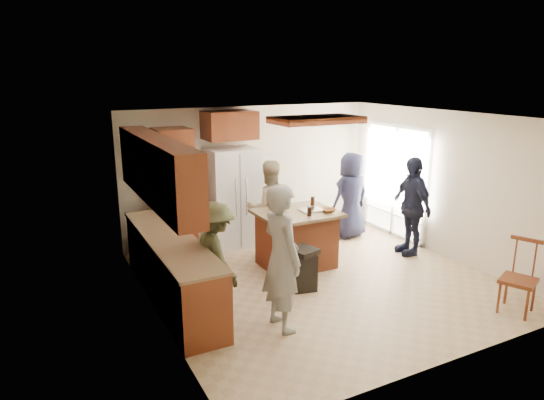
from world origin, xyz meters
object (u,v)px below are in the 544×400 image
person_side_right (411,206)px  kitchen_island (296,238)px  person_behind_right (351,195)px  trash_bin (303,269)px  spindle_chair (519,280)px  person_front_left (281,258)px  refrigerator (233,197)px  person_counter (216,256)px  person_behind_left (269,208)px

person_side_right → kitchen_island: bearing=-91.1°
person_side_right → person_behind_right: bearing=-151.6°
trash_bin → spindle_chair: 2.90m
spindle_chair → trash_bin: bearing=138.8°
person_front_left → refrigerator: person_front_left is taller
person_counter → person_side_right: bearing=-90.4°
person_side_right → person_counter: bearing=-74.4°
kitchen_island → refrigerator: bearing=109.5°
person_behind_right → refrigerator: size_ratio=0.92×
person_behind_right → person_front_left: bearing=34.2°
person_behind_left → refrigerator: 0.83m
spindle_chair → person_front_left: bearing=160.2°
refrigerator → trash_bin: 2.34m
person_behind_left → kitchen_island: (0.15, -0.71, -0.36)m
person_behind_left → person_behind_right: (1.81, 0.10, -0.01)m
person_front_left → spindle_chair: (2.99, -1.08, -0.47)m
person_counter → spindle_chair: size_ratio=1.49×
person_counter → trash_bin: 1.40m
person_front_left → kitchen_island: (1.17, 1.65, -0.45)m
person_behind_left → person_counter: (-1.54, -1.49, -0.09)m
trash_bin → spindle_chair: spindle_chair is taller
person_counter → refrigerator: 2.53m
person_behind_left → kitchen_island: person_behind_left is taller
person_counter → spindle_chair: bearing=-125.1°
person_behind_right → kitchen_island: bearing=19.1°
person_side_right → kitchen_island: (-2.07, 0.40, -0.39)m
person_behind_right → trash_bin: size_ratio=2.63×
person_behind_left → person_behind_right: person_behind_left is taller
kitchen_island → person_behind_right: bearing=25.8°
person_behind_right → person_side_right: size_ratio=0.96×
person_front_left → person_behind_right: (2.83, 2.45, -0.10)m
refrigerator → trash_bin: (0.16, -2.26, -0.58)m
kitchen_island → person_counter: bearing=-155.2°
person_counter → kitchen_island: person_counter is taller
person_counter → refrigerator: size_ratio=0.82×
person_front_left → person_behind_left: person_front_left is taller
person_behind_left → person_counter: 2.15m
person_side_right → trash_bin: bearing=-70.4°
kitchen_island → spindle_chair: 3.27m
person_front_left → spindle_chair: 3.21m
person_front_left → trash_bin: 1.31m
person_behind_left → refrigerator: refrigerator is taller
trash_bin → person_counter: bearing=178.5°
person_side_right → person_counter: size_ratio=1.17×
person_side_right → trash_bin: (-2.42, -0.42, -0.54)m
person_behind_right → kitchen_island: person_behind_right is taller
person_behind_right → person_counter: bearing=18.6°
refrigerator → trash_bin: bearing=-86.1°
person_behind_left → spindle_chair: person_behind_left is taller
refrigerator → kitchen_island: 1.59m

